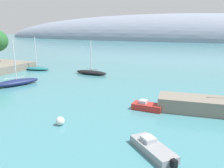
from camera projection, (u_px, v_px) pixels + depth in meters
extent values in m
ellipsoid|color=gray|center=(163.00, 40.00, 198.48)|extent=(345.65, 67.90, 43.59)
ellipsoid|color=#1E6B70|center=(37.00, 69.00, 54.89)|extent=(6.75, 3.75, 0.73)
cylinder|color=silver|center=(36.00, 52.00, 53.95)|extent=(0.19, 0.19, 7.15)
cube|color=silver|center=(38.00, 66.00, 54.67)|extent=(2.82, 0.75, 0.10)
ellipsoid|color=black|center=(91.00, 72.00, 49.81)|extent=(7.76, 2.75, 0.85)
cylinder|color=silver|center=(91.00, 56.00, 48.94)|extent=(0.19, 0.19, 6.40)
cube|color=silver|center=(92.00, 69.00, 49.47)|extent=(3.44, 0.28, 0.10)
ellipsoid|color=navy|center=(17.00, 82.00, 40.18)|extent=(5.14, 8.19, 1.08)
cylinder|color=silver|center=(14.00, 60.00, 39.23)|extent=(0.18, 0.18, 6.85)
cube|color=silver|center=(14.00, 78.00, 39.74)|extent=(1.47, 3.33, 0.10)
cube|color=gray|center=(153.00, 149.00, 18.50)|extent=(4.62, 4.29, 0.65)
cube|color=black|center=(174.00, 164.00, 16.18)|extent=(0.57, 0.56, 0.58)
cube|color=#B2B7C1|center=(148.00, 139.00, 18.99)|extent=(1.50, 1.48, 0.40)
cube|color=red|center=(147.00, 107.00, 28.23)|extent=(3.67, 1.78, 0.76)
cube|color=black|center=(164.00, 108.00, 27.33)|extent=(0.44, 0.36, 0.69)
cube|color=#B2B7C1|center=(143.00, 102.00, 28.32)|extent=(0.89, 1.05, 0.40)
sphere|color=silver|center=(60.00, 121.00, 23.71)|extent=(0.90, 0.90, 0.90)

